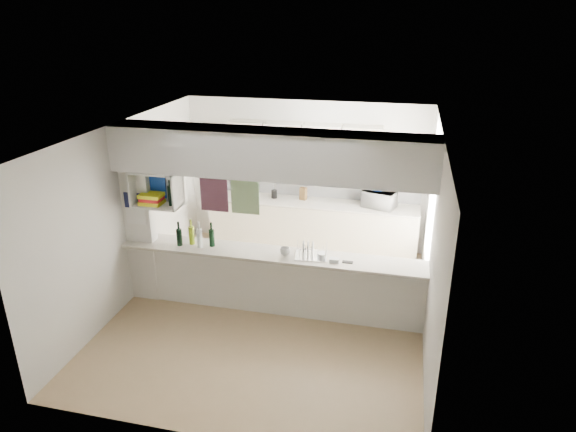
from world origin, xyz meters
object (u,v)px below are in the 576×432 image
(bowl, at_px, (377,189))
(dish_rack, at_px, (311,250))
(microwave, at_px, (380,199))
(wine_bottles, at_px, (196,237))

(bowl, xyz_separation_m, dish_rack, (-0.72, -2.09, -0.23))
(bowl, bearing_deg, microwave, 15.57)
(bowl, distance_m, wine_bottles, 3.16)
(dish_rack, bearing_deg, bowl, 64.91)
(microwave, xyz_separation_m, dish_rack, (-0.76, -2.10, -0.06))
(wine_bottles, bearing_deg, microwave, 41.61)
(dish_rack, height_order, wine_bottles, wine_bottles)
(microwave, height_order, dish_rack, microwave)
(microwave, bearing_deg, wine_bottles, 60.54)
(microwave, relative_size, dish_rack, 1.15)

